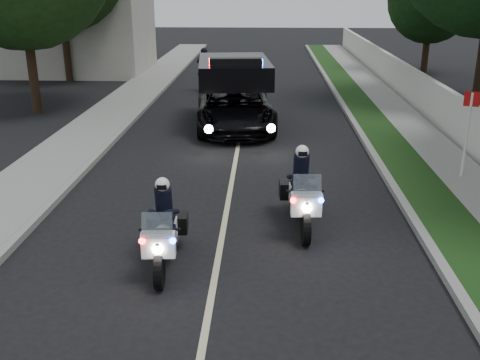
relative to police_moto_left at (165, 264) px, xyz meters
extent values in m
cube|color=gray|center=(5.06, 6.94, 0.07)|extent=(0.20, 60.00, 0.15)
cube|color=#193814|center=(5.76, 6.94, 0.08)|extent=(1.20, 60.00, 0.16)
cube|color=gray|center=(7.06, 6.94, 0.08)|extent=(1.40, 60.00, 0.16)
cube|color=beige|center=(8.06, 6.94, 0.75)|extent=(0.22, 60.00, 1.50)
cube|color=gray|center=(-3.14, 6.94, 0.07)|extent=(0.20, 60.00, 0.15)
cube|color=gray|center=(-4.24, 6.94, 0.08)|extent=(2.00, 60.00, 0.16)
cube|color=#A8A396|center=(-9.04, 22.94, 3.50)|extent=(8.00, 6.00, 7.00)
cube|color=#BFB78C|center=(0.96, 6.94, 0.00)|extent=(0.12, 50.00, 0.01)
imported|color=black|center=(0.71, 10.37, 0.00)|extent=(3.21, 5.95, 2.78)
imported|color=black|center=(-1.10, 17.16, 0.00)|extent=(0.75, 1.67, 0.85)
imported|color=black|center=(-1.10, 17.16, 0.00)|extent=(0.68, 0.46, 1.87)
camera|label=1|loc=(1.81, -9.09, 4.94)|focal=41.55mm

